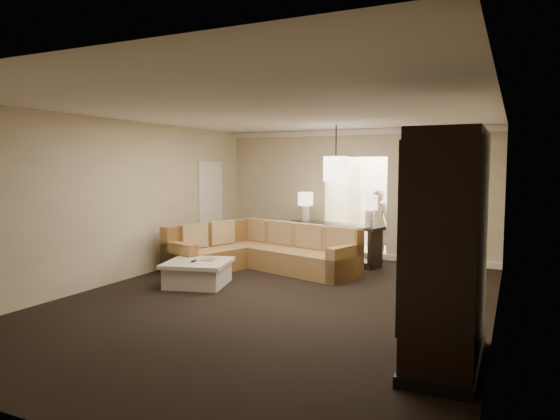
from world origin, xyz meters
The scene contains 19 objects.
ground centered at (0.00, 0.00, 0.00)m, with size 8.00×8.00×0.00m, color black.
wall_back centered at (0.00, 4.00, 1.40)m, with size 6.00×0.04×2.80m, color #B8AC8B.
wall_front centered at (0.00, -4.00, 1.40)m, with size 6.00×0.04×2.80m, color #B8AC8B.
wall_left centered at (-3.00, 0.00, 1.40)m, with size 0.04×8.00×2.80m, color #B8AC8B.
wall_right centered at (3.00, 0.00, 1.40)m, with size 0.04×8.00×2.80m, color #B8AC8B.
ceiling centered at (0.00, 0.00, 2.80)m, with size 6.00×8.00×0.02m, color white.
crown_molding centered at (0.00, 3.95, 2.73)m, with size 6.00×0.10×0.12m, color white.
baseboard centered at (0.00, 3.95, 0.06)m, with size 6.00×0.10×0.12m, color white.
side_door centered at (-2.97, 2.80, 1.05)m, with size 0.05×0.90×2.10m, color white.
foyer centered at (0.00, 5.34, 1.30)m, with size 1.44×2.02×2.80m.
sectional_sofa centered at (-1.24, 1.90, 0.36)m, with size 3.53×2.55×0.90m.
coffee_table centered at (-1.60, 0.32, 0.21)m, with size 1.26×1.26×0.43m.
console_table centered at (-0.17, 3.20, 0.49)m, with size 2.16×1.09×0.81m.
armoire centered at (2.59, -1.39, 1.12)m, with size 0.70×1.63×2.34m.
drink_table centered at (2.36, 1.20, 0.36)m, with size 0.40×0.40×0.50m.
table_lamp_left centered at (-0.95, 3.44, 1.23)m, with size 0.33×0.33×0.62m.
table_lamp_right centered at (0.61, 2.95, 1.23)m, with size 0.33×0.33×0.62m.
pendant_light centered at (0.00, 2.70, 1.95)m, with size 0.38×0.38×1.09m.
person centered at (0.45, 4.30, 0.82)m, with size 0.59×0.40×1.64m, color beige.
Camera 1 is at (3.20, -6.55, 1.99)m, focal length 32.00 mm.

